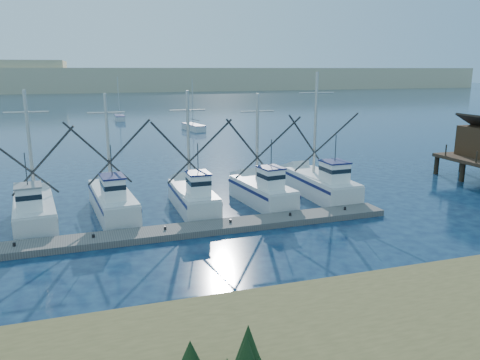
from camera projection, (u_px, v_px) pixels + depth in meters
name	position (u px, v px, depth m)	size (l,w,h in m)	color
ground	(340.00, 259.00, 24.00)	(500.00, 500.00, 0.00)	#0B1732
floating_dock	(165.00, 233.00, 27.25)	(28.80, 1.92, 0.38)	#625E58
dune_ridge	(112.00, 79.00, 217.25)	(360.00, 60.00, 10.00)	tan
trawler_fleet	(137.00, 199.00, 31.28)	(28.45, 9.49, 9.48)	silver
sailboat_near	(194.00, 127.00, 74.07)	(2.78, 6.12, 8.10)	silver
sailboat_far	(120.00, 118.00, 88.38)	(1.65, 4.97, 8.10)	silver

